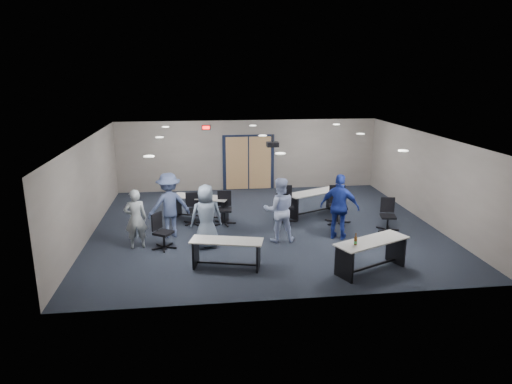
{
  "coord_description": "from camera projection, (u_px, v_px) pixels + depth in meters",
  "views": [
    {
      "loc": [
        -1.85,
        -12.81,
        4.56
      ],
      "look_at": [
        -0.3,
        -0.3,
        1.16
      ],
      "focal_mm": 32.0,
      "sensor_mm": 36.0,
      "label": 1
    }
  ],
  "objects": [
    {
      "name": "back_wall",
      "position": [
        248.0,
        155.0,
        17.64
      ],
      "size": [
        10.0,
        0.04,
        2.7
      ],
      "primitive_type": "cube",
      "color": "slate",
      "rests_on": "floor"
    },
    {
      "name": "floor",
      "position": [
        265.0,
        226.0,
        13.68
      ],
      "size": [
        10.0,
        10.0,
        0.0
      ],
      "primitive_type": "plane",
      "color": "#1C202D",
      "rests_on": "ground"
    },
    {
      "name": "person_gray",
      "position": [
        136.0,
        219.0,
        11.86
      ],
      "size": [
        0.63,
        0.46,
        1.59
      ],
      "primitive_type": "imported",
      "rotation": [
        0.0,
        0.0,
        3.29
      ],
      "color": "#949CA1",
      "rests_on": "floor"
    },
    {
      "name": "table_front_left",
      "position": [
        227.0,
        249.0,
        10.74
      ],
      "size": [
        1.78,
        0.96,
        0.69
      ],
      "rotation": [
        0.0,
        0.0,
        -0.25
      ],
      "color": "beige",
      "rests_on": "floor"
    },
    {
      "name": "ceiling",
      "position": [
        265.0,
        137.0,
        12.98
      ],
      "size": [
        10.0,
        9.0,
        0.04
      ],
      "primitive_type": "cube",
      "color": "silver",
      "rests_on": "back_wall"
    },
    {
      "name": "chair_back_a",
      "position": [
        193.0,
        209.0,
        13.81
      ],
      "size": [
        0.67,
        0.67,
        0.94
      ],
      "primitive_type": null,
      "rotation": [
        0.0,
        0.0,
        0.15
      ],
      "color": "black",
      "rests_on": "floor"
    },
    {
      "name": "chair_back_b",
      "position": [
        224.0,
        208.0,
        13.77
      ],
      "size": [
        0.68,
        0.68,
        1.0
      ],
      "primitive_type": null,
      "rotation": [
        0.0,
        0.0,
        -0.09
      ],
      "color": "black",
      "rests_on": "floor"
    },
    {
      "name": "chair_back_c",
      "position": [
        285.0,
        205.0,
        13.91
      ],
      "size": [
        0.75,
        0.75,
        1.12
      ],
      "primitive_type": null,
      "rotation": [
        0.0,
        0.0,
        -0.07
      ],
      "color": "black",
      "rests_on": "floor"
    },
    {
      "name": "ceiling_can_lights",
      "position": [
        264.0,
        137.0,
        13.23
      ],
      "size": [
        6.24,
        5.74,
        0.02
      ],
      "primitive_type": null,
      "color": "white",
      "rests_on": "ceiling"
    },
    {
      "name": "right_wall",
      "position": [
        427.0,
        178.0,
        13.93
      ],
      "size": [
        0.04,
        9.0,
        2.7
      ],
      "primitive_type": "cube",
      "color": "slate",
      "rests_on": "floor"
    },
    {
      "name": "person_back",
      "position": [
        169.0,
        205.0,
        12.65
      ],
      "size": [
        1.33,
        1.01,
        1.83
      ],
      "primitive_type": "imported",
      "rotation": [
        0.0,
        0.0,
        3.45
      ],
      "color": "#44527B",
      "rests_on": "floor"
    },
    {
      "name": "chair_loose_left",
      "position": [
        163.0,
        231.0,
        11.88
      ],
      "size": [
        0.83,
        0.83,
        0.95
      ],
      "primitive_type": null,
      "rotation": [
        0.0,
        0.0,
        1.0
      ],
      "color": "black",
      "rests_on": "floor"
    },
    {
      "name": "chair_back_d",
      "position": [
        338.0,
        205.0,
        13.82
      ],
      "size": [
        0.79,
        0.79,
        1.15
      ],
      "primitive_type": null,
      "rotation": [
        0.0,
        0.0,
        -0.09
      ],
      "color": "black",
      "rests_on": "floor"
    },
    {
      "name": "chair_loose_right",
      "position": [
        388.0,
        215.0,
        13.2
      ],
      "size": [
        0.72,
        0.72,
        0.96
      ],
      "primitive_type": null,
      "rotation": [
        0.0,
        0.0,
        -0.22
      ],
      "color": "black",
      "rests_on": "floor"
    },
    {
      "name": "table_back_left",
      "position": [
        201.0,
        204.0,
        14.24
      ],
      "size": [
        1.9,
        1.27,
        0.73
      ],
      "rotation": [
        0.0,
        0.0,
        -0.4
      ],
      "color": "beige",
      "rests_on": "floor"
    },
    {
      "name": "ceiling_projector",
      "position": [
        273.0,
        144.0,
        13.57
      ],
      "size": [
        0.35,
        0.32,
        0.37
      ],
      "color": "black",
      "rests_on": "ceiling"
    },
    {
      "name": "person_navy",
      "position": [
        340.0,
        207.0,
        12.49
      ],
      "size": [
        1.15,
        0.91,
        1.83
      ],
      "primitive_type": "imported",
      "rotation": [
        0.0,
        0.0,
        2.63
      ],
      "color": "navy",
      "rests_on": "floor"
    },
    {
      "name": "table_front_right",
      "position": [
        371.0,
        250.0,
        10.54
      ],
      "size": [
        1.95,
        1.34,
        1.03
      ],
      "rotation": [
        0.0,
        0.0,
        0.43
      ],
      "color": "beige",
      "rests_on": "floor"
    },
    {
      "name": "double_door",
      "position": [
        248.0,
        163.0,
        17.69
      ],
      "size": [
        2.0,
        0.07,
        2.2
      ],
      "color": "black",
      "rests_on": "back_wall"
    },
    {
      "name": "table_back_right",
      "position": [
        313.0,
        199.0,
        14.7
      ],
      "size": [
        1.95,
        1.34,
        0.88
      ],
      "rotation": [
        0.0,
        0.0,
        0.43
      ],
      "color": "beige",
      "rests_on": "floor"
    },
    {
      "name": "exit_sign",
      "position": [
        206.0,
        128.0,
        17.11
      ],
      "size": [
        0.32,
        0.07,
        0.18
      ],
      "color": "black",
      "rests_on": "back_wall"
    },
    {
      "name": "person_plaid",
      "position": [
        206.0,
        216.0,
        11.88
      ],
      "size": [
        0.88,
        0.62,
        1.7
      ],
      "primitive_type": "imported",
      "rotation": [
        0.0,
        0.0,
        3.24
      ],
      "color": "slate",
      "rests_on": "floor"
    },
    {
      "name": "person_lightblue",
      "position": [
        279.0,
        210.0,
        12.32
      ],
      "size": [
        0.89,
        0.7,
        1.78
      ],
      "primitive_type": "imported",
      "rotation": [
        0.0,
        0.0,
        3.11
      ],
      "color": "#B5C4F0",
      "rests_on": "floor"
    },
    {
      "name": "front_wall",
      "position": [
        297.0,
        237.0,
        9.02
      ],
      "size": [
        10.0,
        0.04,
        2.7
      ],
      "primitive_type": "cube",
      "color": "slate",
      "rests_on": "floor"
    },
    {
      "name": "left_wall",
      "position": [
        88.0,
        188.0,
        12.74
      ],
      "size": [
        0.04,
        9.0,
        2.7
      ],
      "primitive_type": "cube",
      "color": "slate",
      "rests_on": "floor"
    }
  ]
}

